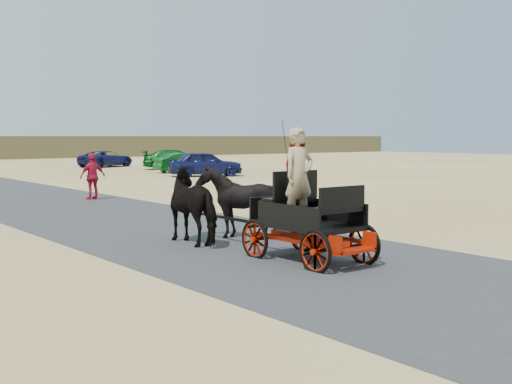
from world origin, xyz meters
TOP-DOWN VIEW (x-y plane):
  - ground at (0.00, 0.00)m, footprint 140.00×140.00m
  - road at (0.00, 0.00)m, footprint 6.00×140.00m
  - carriage at (0.01, 0.23)m, footprint 1.30×2.40m
  - horse_left at (-0.54, 3.23)m, footprint 0.91×2.01m
  - horse_right at (0.56, 3.23)m, footprint 1.37×1.54m
  - driver_man at (-0.19, 0.28)m, footprint 0.66×0.43m
  - passenger_woman at (0.31, 0.83)m, footprint 0.77×0.60m
  - pedestrian at (1.72, 13.88)m, footprint 1.04×0.51m
  - car_a at (12.91, 23.14)m, footprint 4.71×3.40m
  - car_b at (14.02, 27.34)m, footprint 4.03×1.76m
  - car_c at (15.69, 31.02)m, footprint 5.18×4.21m
  - car_d at (13.28, 37.55)m, footprint 4.97×3.53m

SIDE VIEW (x-z plane):
  - ground at x=0.00m, z-range 0.00..0.00m
  - road at x=0.00m, z-range 0.00..0.01m
  - carriage at x=0.01m, z-range 0.00..0.72m
  - car_d at x=13.28m, z-range 0.00..1.26m
  - car_b at x=14.02m, z-range 0.00..1.29m
  - car_c at x=15.69m, z-range 0.00..1.41m
  - car_a at x=12.91m, z-range 0.00..1.49m
  - horse_left at x=-0.54m, z-range 0.00..1.70m
  - horse_right at x=0.56m, z-range 0.00..1.70m
  - pedestrian at x=1.72m, z-range 0.00..1.73m
  - passenger_woman at x=0.31m, z-range 0.72..2.30m
  - driver_man at x=-0.19m, z-range 0.72..2.52m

